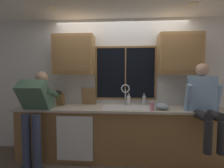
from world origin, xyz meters
TOP-DOWN VIEW (x-y plane):
  - back_wall at (0.00, 0.06)m, footprint 6.00×0.12m
  - ceiling_downlight_left at (-1.08, -0.60)m, footprint 0.14×0.14m
  - ceiling_downlight_right at (1.08, -0.60)m, footprint 0.14×0.14m
  - window_glass at (0.09, -0.01)m, footprint 1.10×0.02m
  - window_frame_top at (0.09, -0.02)m, footprint 1.17×0.02m
  - window_frame_bottom at (0.09, -0.02)m, footprint 1.17×0.02m
  - window_frame_left at (-0.48, -0.02)m, footprint 0.04×0.02m
  - window_frame_right at (0.66, -0.02)m, footprint 0.03×0.02m
  - window_mullion_center at (0.09, -0.02)m, footprint 0.02×0.02m
  - lower_cabinet_run at (0.00, -0.29)m, footprint 3.60×0.58m
  - countertop at (0.00, -0.31)m, footprint 3.66×0.62m
  - dishwasher_front at (-0.74, -0.61)m, footprint 0.60×0.02m
  - upper_cabinet_left at (-0.86, -0.17)m, footprint 0.73×0.36m
  - upper_cabinet_right at (1.04, -0.17)m, footprint 0.73×0.36m
  - sink at (0.09, -0.30)m, footprint 0.80×0.46m
  - faucet at (0.10, -0.12)m, footprint 0.18×0.09m
  - person_standing at (-1.39, -0.61)m, footprint 0.53×0.69m
  - person_sitting_on_counter at (1.30, -0.57)m, footprint 0.54×0.62m
  - knife_block at (-1.12, -0.20)m, footprint 0.12×0.18m
  - cutting_board at (-0.61, -0.08)m, footprint 0.27×0.09m
  - mixing_bowl at (0.70, -0.42)m, footprint 0.23×0.23m
  - soap_dispenser at (0.52, -0.52)m, footprint 0.06×0.07m
  - bottle_green_glass at (0.44, -0.07)m, footprint 0.07×0.07m
  - bottle_tall_clear at (0.15, -0.13)m, footprint 0.07×0.07m

SIDE VIEW (x-z plane):
  - lower_cabinet_run at x=0.00m, z-range 0.00..0.88m
  - dishwasher_front at x=-0.74m, z-range 0.09..0.83m
  - sink at x=0.09m, z-range 0.72..0.93m
  - countertop at x=0.00m, z-range 0.88..0.92m
  - person_standing at x=-1.39m, z-range 0.18..1.74m
  - mixing_bowl at x=0.70m, z-range 0.91..1.03m
  - soap_dispenser at x=0.52m, z-range 0.90..1.08m
  - bottle_green_glass at x=0.44m, z-range 0.90..1.13m
  - bottle_tall_clear at x=0.15m, z-range 0.90..1.14m
  - knife_block at x=-1.12m, z-range 0.87..1.19m
  - window_frame_bottom at x=0.09m, z-range 1.01..1.05m
  - cutting_board at x=-0.61m, z-range 0.92..1.24m
  - person_sitting_on_counter at x=1.30m, z-range 0.47..1.73m
  - faucet at x=0.10m, z-range 0.97..1.37m
  - back_wall at x=0.00m, z-range 0.00..2.55m
  - window_glass at x=0.09m, z-range 1.05..2.00m
  - window_frame_left at x=-0.48m, z-range 1.05..2.00m
  - window_frame_right at x=0.66m, z-range 1.05..2.00m
  - window_mullion_center at x=0.09m, z-range 1.05..2.00m
  - upper_cabinet_left at x=-0.86m, z-range 1.50..2.22m
  - upper_cabinet_right at x=1.04m, z-range 1.50..2.22m
  - window_frame_top at x=0.09m, z-range 2.00..2.04m
  - ceiling_downlight_left at x=-1.08m, z-range 2.54..2.55m
  - ceiling_downlight_right at x=1.08m, z-range 2.54..2.55m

